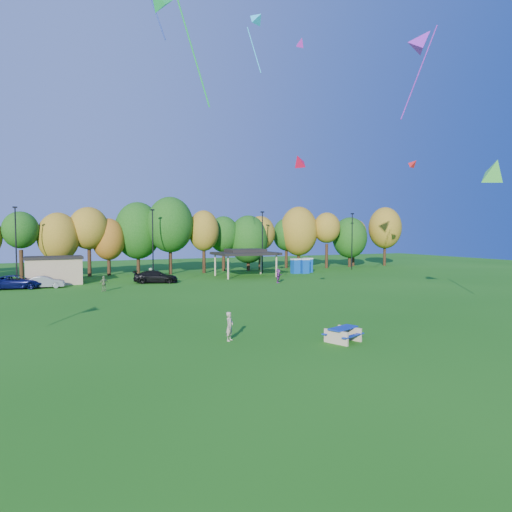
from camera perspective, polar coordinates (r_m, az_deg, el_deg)
name	(u,v)px	position (r m, az deg, el deg)	size (l,w,h in m)	color
ground	(280,353)	(23.72, 3.02, -12.06)	(160.00, 160.00, 0.00)	#19600F
tree_line	(123,233)	(66.49, -16.32, 2.75)	(93.57, 10.55, 11.15)	black
lamp_posts	(153,241)	(61.60, -12.78, 1.83)	(64.50, 0.25, 9.09)	black
utility_building	(54,270)	(58.46, -23.92, -1.62)	(6.30, 4.30, 3.25)	tan
pavilion	(245,253)	(62.42, -1.34, 0.39)	(8.20, 6.20, 3.77)	tan
porta_potties	(303,266)	(67.80, 5.86, -1.21)	(3.75, 2.36, 2.18)	#0D49AB
picnic_table	(343,333)	(26.37, 10.82, -9.49)	(2.34, 2.15, 0.82)	tan
kite_flyer	(230,326)	(26.16, -3.32, -8.77)	(0.60, 0.39, 1.65)	tan
car_b	(45,282)	(54.89, -24.86, -2.97)	(1.39, 3.99, 1.31)	gray
car_c	(17,282)	(55.43, -27.70, -2.89)	(2.47, 5.36, 1.49)	#0C1048
car_d	(156,277)	(55.95, -12.42, -2.54)	(2.12, 5.21, 1.51)	black
far_person_0	(278,276)	(54.79, 2.79, -2.49)	(1.58, 0.50, 1.70)	#823683
far_person_1	(104,284)	(49.59, -18.48, -3.29)	(0.94, 0.39, 1.60)	#698350
far_person_4	(151,275)	(57.55, -13.04, -2.30)	(0.83, 0.54, 1.70)	gray
kite_5	(414,163)	(60.63, 19.10, 10.89)	(1.47, 1.71, 1.47)	red
kite_6	(494,170)	(39.10, 27.60, 9.50)	(2.82, 4.61, 7.71)	#4CCA47
kite_7	(300,42)	(48.96, 5.58, 25.08)	(0.96, 1.28, 1.26)	#EF27D2
kite_8	(424,40)	(46.56, 20.22, 24.02)	(4.75, 4.00, 8.72)	purple
kite_13	(299,161)	(33.10, 5.44, 11.79)	(1.67, 1.55, 1.34)	red
kite_14	(254,19)	(56.63, -0.26, 27.52)	(2.42, 3.92, 6.60)	#28C9FF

